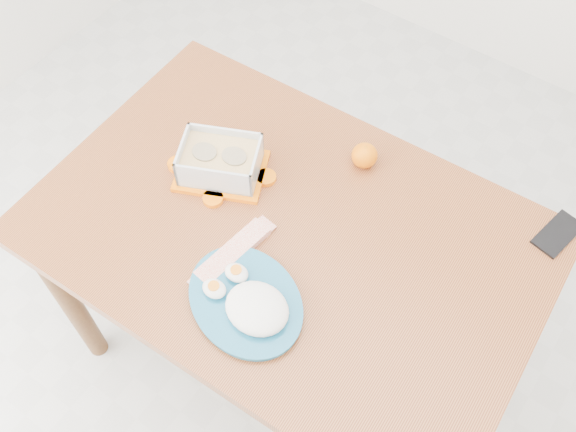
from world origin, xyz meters
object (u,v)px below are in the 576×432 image
Objects in this scene: food_container at (220,161)px; rice_plate at (249,302)px; orange_fruit at (365,155)px; dining_table at (288,252)px; smartphone at (558,234)px.

food_container reaches higher than rice_plate.
food_container is 0.38m from rice_plate.
dining_table is at bearing -98.25° from orange_fruit.
rice_plate is (0.28, -0.25, -0.02)m from food_container.
smartphone is (0.52, 0.35, 0.10)m from dining_table.
food_container is 0.36m from orange_fruit.
dining_table is 18.73× the size of orange_fruit.
smartphone is (0.48, 0.08, -0.03)m from orange_fruit.
dining_table is 3.33× the size of rice_plate.
dining_table is 4.59× the size of food_container.
food_container reaches higher than orange_fruit.
food_container is (-0.23, 0.04, 0.15)m from dining_table.
smartphone is (0.47, 0.57, -0.02)m from rice_plate.
smartphone is (0.75, 0.31, -0.04)m from food_container.
orange_fruit is at bearing 79.63° from dining_table.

